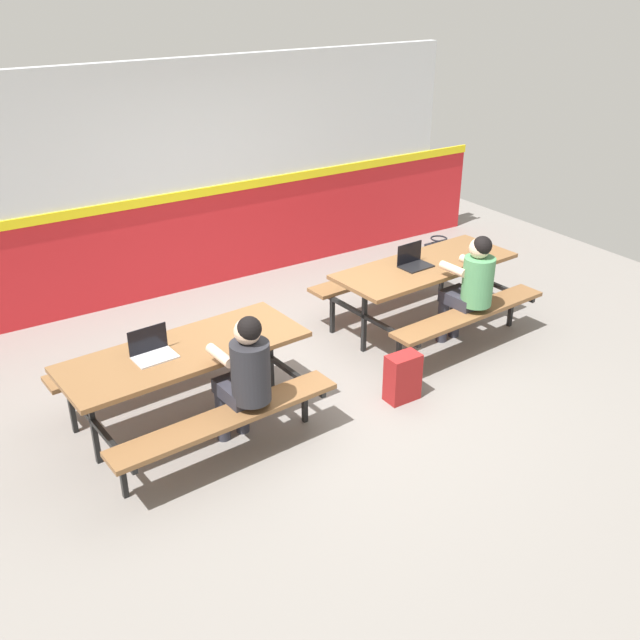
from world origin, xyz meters
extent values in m
cube|color=gray|center=(0.00, 0.00, -0.01)|extent=(10.00, 10.00, 0.02)
cube|color=red|center=(0.00, 2.63, 0.55)|extent=(8.00, 0.12, 1.10)
cube|color=yellow|center=(0.00, 2.57, 1.15)|extent=(8.00, 0.03, 0.10)
cube|color=silver|center=(0.00, 2.63, 1.90)|extent=(6.72, 0.12, 1.40)
cube|color=brown|center=(-1.39, -0.06, 0.72)|extent=(2.01, 0.89, 0.04)
cube|color=brown|center=(-1.35, -0.69, 0.43)|extent=(1.88, 0.41, 0.04)
cube|color=brown|center=(-1.44, 0.58, 0.43)|extent=(1.88, 0.41, 0.04)
cube|color=black|center=(-2.19, -0.11, 0.35)|extent=(0.04, 0.04, 0.70)
cube|color=black|center=(-2.19, -0.11, 0.39)|extent=(0.15, 1.55, 0.04)
cube|color=black|center=(-2.16, -0.62, 0.21)|extent=(0.04, 0.04, 0.41)
cube|color=black|center=(-2.23, 0.39, 0.21)|extent=(0.04, 0.04, 0.41)
cube|color=black|center=(-0.59, 0.00, 0.35)|extent=(0.04, 0.04, 0.70)
cube|color=black|center=(-0.59, 0.00, 0.39)|extent=(0.15, 1.55, 0.04)
cube|color=black|center=(-0.55, -0.51, 0.21)|extent=(0.04, 0.04, 0.41)
cube|color=black|center=(-0.63, 0.51, 0.21)|extent=(0.04, 0.04, 0.41)
cube|color=brown|center=(1.39, 0.29, 0.72)|extent=(2.01, 0.89, 0.04)
cube|color=brown|center=(1.44, -0.35, 0.43)|extent=(1.88, 0.41, 0.04)
cube|color=brown|center=(1.35, 0.92, 0.43)|extent=(1.88, 0.41, 0.04)
cube|color=black|center=(0.59, 0.23, 0.35)|extent=(0.04, 0.04, 0.70)
cube|color=black|center=(0.59, 0.23, 0.39)|extent=(0.15, 1.55, 0.04)
cube|color=black|center=(0.63, -0.28, 0.21)|extent=(0.04, 0.04, 0.41)
cube|color=black|center=(0.55, 0.74, 0.21)|extent=(0.04, 0.04, 0.41)
cube|color=black|center=(2.19, 0.35, 0.35)|extent=(0.04, 0.04, 0.70)
cube|color=black|center=(2.19, 0.35, 0.39)|extent=(0.15, 1.55, 0.04)
cube|color=black|center=(2.23, -0.16, 0.21)|extent=(0.04, 0.04, 0.41)
cube|color=black|center=(2.16, 0.85, 0.21)|extent=(0.04, 0.04, 0.41)
cylinder|color=#2D2D38|center=(-1.24, -0.36, 0.23)|extent=(0.11, 0.11, 0.45)
cylinder|color=#2D2D38|center=(-1.06, -0.35, 0.23)|extent=(0.11, 0.11, 0.45)
cube|color=#2D2D38|center=(-1.14, -0.50, 0.51)|extent=(0.33, 0.40, 0.12)
cylinder|color=#26262B|center=(-1.13, -0.67, 0.75)|extent=(0.30, 0.30, 0.48)
cylinder|color=beige|center=(-1.28, -0.48, 0.85)|extent=(0.10, 0.30, 0.08)
cylinder|color=beige|center=(-1.00, -0.46, 0.85)|extent=(0.10, 0.30, 0.08)
sphere|color=beige|center=(-1.13, -0.65, 1.08)|extent=(0.20, 0.20, 0.20)
sphere|color=black|center=(-1.12, -0.68, 1.11)|extent=(0.18, 0.18, 0.18)
cylinder|color=#2D2D38|center=(1.39, -0.02, 0.23)|extent=(0.11, 0.11, 0.45)
cylinder|color=#2D2D38|center=(1.57, -0.01, 0.23)|extent=(0.11, 0.11, 0.45)
cube|color=#2D2D38|center=(1.49, -0.17, 0.51)|extent=(0.33, 0.40, 0.12)
cylinder|color=#4C8C59|center=(1.50, -0.34, 0.75)|extent=(0.30, 0.30, 0.48)
cylinder|color=beige|center=(1.35, -0.15, 0.85)|extent=(0.10, 0.30, 0.08)
cylinder|color=beige|center=(1.63, -0.13, 0.85)|extent=(0.10, 0.30, 0.08)
sphere|color=beige|center=(1.50, -0.32, 1.08)|extent=(0.20, 0.20, 0.20)
sphere|color=black|center=(1.50, -0.35, 1.11)|extent=(0.18, 0.18, 0.18)
cube|color=silver|center=(-1.64, -0.07, 0.75)|extent=(0.33, 0.24, 0.01)
cube|color=black|center=(-1.65, 0.03, 0.86)|extent=(0.32, 0.03, 0.21)
cube|color=black|center=(1.25, 0.28, 0.75)|extent=(0.33, 0.24, 0.01)
cube|color=black|center=(1.25, 0.38, 0.86)|extent=(0.32, 0.03, 0.21)
cube|color=maroon|center=(0.35, -0.67, 0.22)|extent=(0.30, 0.18, 0.44)
cube|color=maroon|center=(0.35, -0.56, 0.15)|extent=(0.21, 0.04, 0.19)
cube|color=black|center=(2.62, 1.45, 0.18)|extent=(0.34, 0.14, 0.36)
torus|color=black|center=(2.62, 1.45, 0.42)|extent=(0.21, 0.21, 0.02)
camera|label=1|loc=(-3.22, -4.87, 3.48)|focal=40.61mm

